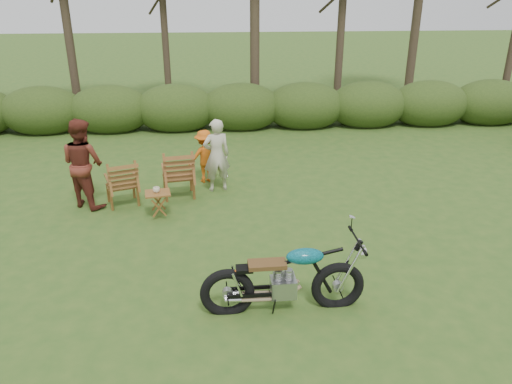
{
  "coord_description": "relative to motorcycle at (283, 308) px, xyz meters",
  "views": [
    {
      "loc": [
        -0.71,
        -6.23,
        4.28
      ],
      "look_at": [
        -0.1,
        1.67,
        0.9
      ],
      "focal_mm": 35.0,
      "sensor_mm": 36.0,
      "label": 1
    }
  ],
  "objects": [
    {
      "name": "ground",
      "position": [
        -0.11,
        0.44,
        0.0
      ],
      "size": [
        80.0,
        80.0,
        0.0
      ],
      "primitive_type": "plane",
      "color": "#2B4D19",
      "rests_on": "ground"
    },
    {
      "name": "motorcycle",
      "position": [
        0.0,
        0.0,
        0.0
      ],
      "size": [
        2.2,
        0.89,
        1.24
      ],
      "primitive_type": null,
      "rotation": [
        0.0,
        0.0,
        0.03
      ],
      "color": "#0D96A9",
      "rests_on": "ground"
    },
    {
      "name": "lawn_chair_right",
      "position": [
        -1.71,
        4.12,
        0.0
      ],
      "size": [
        0.84,
        0.84,
        1.06
      ],
      "primitive_type": null,
      "rotation": [
        0.0,
        0.0,
        3.31
      ],
      "color": "brown",
      "rests_on": "ground"
    },
    {
      "name": "lawn_chair_left",
      "position": [
        -2.83,
        3.8,
        0.0
      ],
      "size": [
        0.86,
        0.86,
        0.98
      ],
      "primitive_type": null,
      "rotation": [
        0.0,
        0.0,
        3.48
      ],
      "color": "brown",
      "rests_on": "ground"
    },
    {
      "name": "side_table",
      "position": [
        -2.04,
        3.15,
        0.25
      ],
      "size": [
        0.55,
        0.49,
        0.51
      ],
      "primitive_type": null,
      "rotation": [
        0.0,
        0.0,
        0.16
      ],
      "color": "brown",
      "rests_on": "ground"
    },
    {
      "name": "cup",
      "position": [
        -2.06,
        3.16,
        0.56
      ],
      "size": [
        0.14,
        0.14,
        0.1
      ],
      "primitive_type": "imported",
      "rotation": [
        0.0,
        0.0,
        -0.08
      ],
      "color": "beige",
      "rests_on": "side_table"
    },
    {
      "name": "adult_a",
      "position": [
        -0.89,
        4.4,
        0.0
      ],
      "size": [
        0.66,
        0.51,
        1.6
      ],
      "primitive_type": "imported",
      "rotation": [
        0.0,
        0.0,
        3.37
      ],
      "color": "#BEB89C",
      "rests_on": "ground"
    },
    {
      "name": "adult_b",
      "position": [
        -3.55,
        3.8,
        0.0
      ],
      "size": [
        1.12,
        1.06,
        1.82
      ],
      "primitive_type": "imported",
      "rotation": [
        0.0,
        0.0,
        2.55
      ],
      "color": "maroon",
      "rests_on": "ground"
    },
    {
      "name": "child",
      "position": [
        -1.16,
        4.94,
        0.0
      ],
      "size": [
        0.89,
        0.7,
        1.21
      ],
      "primitive_type": "imported",
      "rotation": [
        0.0,
        0.0,
        3.5
      ],
      "color": "#C15512",
      "rests_on": "ground"
    }
  ]
}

